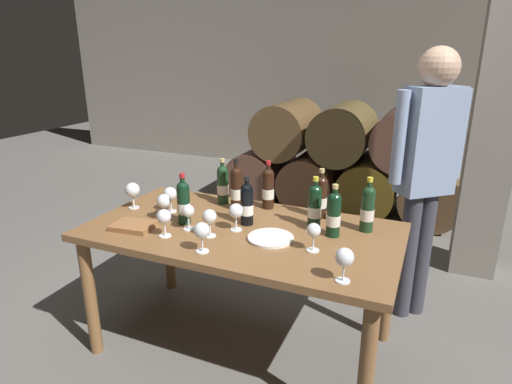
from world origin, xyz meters
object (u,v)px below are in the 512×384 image
object	(u,v)px
wine_bottle_6	(236,188)
wine_glass_6	(164,202)
sommelier_presenting	(427,163)
wine_glass_1	(188,212)
wine_glass_7	(202,231)
wine_glass_3	(209,217)
wine_glass_0	(132,190)
wine_bottle_3	(368,208)
wine_bottle_1	(268,188)
wine_bottle_7	(223,184)
wine_glass_9	(170,195)
wine_glass_5	(164,217)
wine_glass_4	(236,212)
wine_glass_2	(344,258)
tasting_notebook	(133,226)
dining_table	(242,244)
wine_bottle_0	(183,202)
wine_bottle_2	(247,204)
wine_bottle_8	(321,196)
wine_bottle_4	(334,214)
wine_bottle_5	(315,206)
serving_plate	(271,238)

from	to	relation	value
wine_bottle_6	wine_glass_6	bearing A→B (deg)	-133.25
wine_bottle_6	sommelier_presenting	distance (m)	1.16
wine_glass_1	wine_glass_7	distance (m)	0.29
wine_glass_1	wine_glass_3	world-z (taller)	wine_glass_3
wine_glass_0	sommelier_presenting	size ratio (longest dim) A/B	0.10
wine_bottle_3	wine_bottle_1	bearing A→B (deg)	168.98
wine_bottle_3	wine_bottle_7	bearing A→B (deg)	174.31
wine_glass_9	wine_glass_5	bearing A→B (deg)	-61.22
wine_glass_4	sommelier_presenting	xyz separation A→B (m)	(0.90, 0.78, 0.18)
wine_bottle_3	wine_bottle_7	distance (m)	0.92
wine_glass_2	wine_glass_5	size ratio (longest dim) A/B	1.03
wine_glass_3	wine_glass_4	distance (m)	0.16
wine_glass_2	wine_glass_9	size ratio (longest dim) A/B	1.00
wine_bottle_1	tasting_notebook	bearing A→B (deg)	-133.48
wine_glass_4	dining_table	bearing A→B (deg)	59.95
wine_bottle_0	wine_glass_7	bearing A→B (deg)	-45.16
wine_bottle_2	wine_glass_9	distance (m)	0.50
wine_glass_3	wine_glass_6	xyz separation A→B (m)	(-0.35, 0.10, 0.00)
wine_bottle_8	tasting_notebook	bearing A→B (deg)	-147.59
wine_bottle_4	wine_glass_1	size ratio (longest dim) A/B	1.98
wine_glass_2	wine_glass_4	size ratio (longest dim) A/B	1.01
wine_bottle_5	wine_glass_9	size ratio (longest dim) A/B	1.87
wine_bottle_2	wine_bottle_8	distance (m)	0.44
dining_table	wine_bottle_8	bearing A→B (deg)	43.96
wine_bottle_6	wine_glass_6	size ratio (longest dim) A/B	2.05
wine_bottle_1	wine_glass_1	size ratio (longest dim) A/B	2.08
wine_bottle_2	wine_glass_3	size ratio (longest dim) A/B	1.86
wine_glass_4	wine_glass_1	bearing A→B (deg)	-159.09
sommelier_presenting	wine_glass_3	bearing A→B (deg)	-137.64
dining_table	wine_bottle_4	xyz separation A→B (m)	(0.48, 0.10, 0.21)
wine_bottle_8	serving_plate	size ratio (longest dim) A/B	1.22
wine_bottle_7	wine_glass_2	world-z (taller)	wine_bottle_7
wine_bottle_8	wine_glass_4	world-z (taller)	wine_bottle_8
wine_bottle_3	tasting_notebook	bearing A→B (deg)	-158.23
tasting_notebook	wine_glass_0	bearing A→B (deg)	121.38
wine_bottle_4	wine_glass_7	distance (m)	0.69
wine_glass_7	serving_plate	size ratio (longest dim) A/B	0.64
wine_bottle_4	wine_glass_6	world-z (taller)	wine_bottle_4
wine_bottle_6	wine_glass_2	distance (m)	0.99
wine_glass_7	serving_plate	distance (m)	0.38
wine_bottle_1	wine_glass_0	distance (m)	0.83
wine_bottle_1	serving_plate	world-z (taller)	wine_bottle_1
wine_glass_5	wine_bottle_8	bearing A→B (deg)	40.99
wine_bottle_6	wine_glass_9	xyz separation A→B (m)	(-0.35, -0.20, -0.03)
wine_glass_0	wine_bottle_6	bearing A→B (deg)	21.35
wine_bottle_1	wine_glass_1	bearing A→B (deg)	-119.49
wine_bottle_3	wine_glass_0	size ratio (longest dim) A/B	1.85
dining_table	wine_bottle_2	bearing A→B (deg)	91.55
dining_table	tasting_notebook	size ratio (longest dim) A/B	7.73
wine_bottle_7	wine_glass_6	bearing A→B (deg)	-114.26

